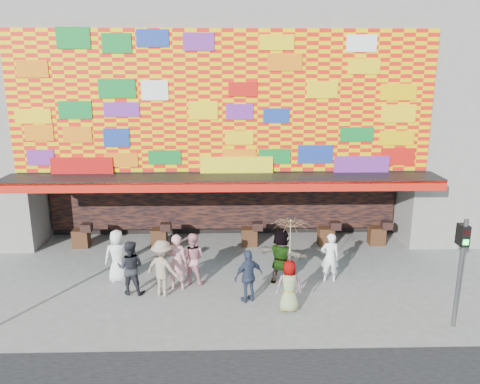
{
  "coord_description": "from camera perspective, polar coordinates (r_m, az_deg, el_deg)",
  "views": [
    {
      "loc": [
        0.2,
        -12.56,
        6.64
      ],
      "look_at": [
        0.57,
        2.0,
        2.83
      ],
      "focal_mm": 35.0,
      "sensor_mm": 36.0,
      "label": 1
    }
  ],
  "objects": [
    {
      "name": "ped_a",
      "position": [
        15.64,
        -14.67,
        -7.54
      ],
      "size": [
        0.94,
        0.71,
        1.72
      ],
      "primitive_type": "imported",
      "rotation": [
        0.0,
        0.0,
        3.35
      ],
      "color": "silver",
      "rests_on": "ground"
    },
    {
      "name": "shop_building",
      "position": [
        20.78,
        -2.04,
        10.75
      ],
      "size": [
        15.2,
        9.4,
        10.0
      ],
      "color": "gray",
      "rests_on": "ground"
    },
    {
      "name": "parasol",
      "position": [
        12.91,
        6.2,
        -5.46
      ],
      "size": [
        1.38,
        1.4,
        1.99
      ],
      "color": "beige",
      "rests_on": "ground"
    },
    {
      "name": "ped_i",
      "position": [
        15.1,
        -5.81,
        -8.04
      ],
      "size": [
        0.95,
        0.82,
        1.67
      ],
      "primitive_type": "imported",
      "rotation": [
        0.0,
        0.0,
        2.88
      ],
      "color": "pink",
      "rests_on": "ground"
    },
    {
      "name": "ped_f",
      "position": [
        15.03,
        5.02,
        -7.84
      ],
      "size": [
        1.75,
        1.21,
        1.82
      ],
      "primitive_type": "imported",
      "rotation": [
        0.0,
        0.0,
        2.7
      ],
      "color": "gray",
      "rests_on": "ground"
    },
    {
      "name": "ped_c",
      "position": [
        14.72,
        -13.21,
        -8.95
      ],
      "size": [
        0.89,
        0.73,
        1.69
      ],
      "primitive_type": "imported",
      "rotation": [
        0.0,
        0.0,
        3.03
      ],
      "color": "#222228",
      "rests_on": "ground"
    },
    {
      "name": "ped_h",
      "position": [
        15.44,
        10.9,
        -7.81
      ],
      "size": [
        0.6,
        0.4,
        1.62
      ],
      "primitive_type": "imported",
      "rotation": [
        0.0,
        0.0,
        3.11
      ],
      "color": "white",
      "rests_on": "ground"
    },
    {
      "name": "ped_g",
      "position": [
        13.48,
        6.02,
        -11.33
      ],
      "size": [
        0.75,
        0.51,
        1.51
      ],
      "primitive_type": "imported",
      "rotation": [
        0.0,
        0.0,
        3.18
      ],
      "color": "gray",
      "rests_on": "ground"
    },
    {
      "name": "ped_e",
      "position": [
        13.89,
        1.05,
        -10.21
      ],
      "size": [
        1.01,
        0.79,
        1.6
      ],
      "primitive_type": "imported",
      "rotation": [
        0.0,
        0.0,
        3.64
      ],
      "color": "#2E3851",
      "rests_on": "ground"
    },
    {
      "name": "signal_right",
      "position": [
        13.46,
        25.38,
        -7.65
      ],
      "size": [
        0.22,
        0.2,
        3.0
      ],
      "color": "#59595B",
      "rests_on": "ground"
    },
    {
      "name": "ped_b",
      "position": [
        14.74,
        -7.68,
        -8.42
      ],
      "size": [
        0.75,
        0.59,
        1.8
      ],
      "primitive_type": "imported",
      "rotation": [
        0.0,
        0.0,
        2.88
      ],
      "color": "#D88B8F",
      "rests_on": "ground"
    },
    {
      "name": "ped_d",
      "position": [
        14.41,
        -9.4,
        -9.15
      ],
      "size": [
        1.3,
        1.08,
        1.75
      ],
      "primitive_type": "imported",
      "rotation": [
        0.0,
        0.0,
        2.69
      ],
      "color": "gray",
      "rests_on": "ground"
    },
    {
      "name": "ground",
      "position": [
        14.2,
        -2.15,
        -13.23
      ],
      "size": [
        90.0,
        90.0,
        0.0
      ],
      "primitive_type": "plane",
      "color": "slate",
      "rests_on": "ground"
    }
  ]
}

